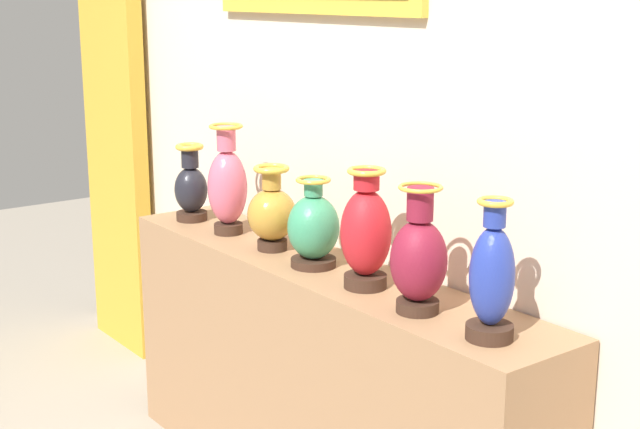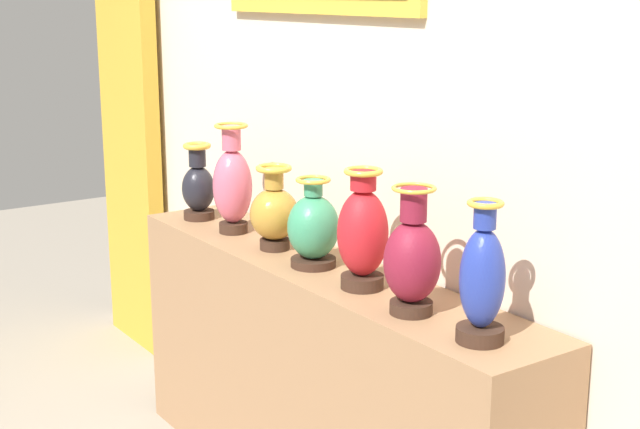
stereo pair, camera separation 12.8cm
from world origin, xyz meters
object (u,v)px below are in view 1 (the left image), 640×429
Objects in this scene: vase_crimson at (366,233)px; vase_burgundy at (419,258)px; vase_rose at (227,185)px; vase_onyx at (191,187)px; vase_ochre at (272,212)px; vase_cobalt at (492,279)px; vase_jade at (313,228)px.

vase_burgundy is (0.27, -0.02, -0.02)m from vase_crimson.
vase_rose is at bearing 179.77° from vase_crimson.
vase_onyx is 0.28m from vase_rose.
vase_ochre is 1.10m from vase_cobalt.
vase_rose reaches higher than vase_cobalt.
vase_rose is at bearing 179.15° from vase_cobalt.
vase_crimson is at bearing -0.23° from vase_rose.
vase_ochre is 0.82m from vase_burgundy.
vase_jade is at bearing 178.82° from vase_crimson.
vase_crimson reaches higher than vase_burgundy.
vase_onyx is 1.67m from vase_cobalt.
vase_jade is at bearing 176.84° from vase_burgundy.
vase_rose reaches higher than vase_jade.
vase_onyx is 1.02× the size of vase_ochre.
vase_rose is 1.12× the size of vase_burgundy.
vase_burgundy is at bearing -5.23° from vase_crimson.
vase_cobalt is (1.67, -0.01, 0.03)m from vase_onyx.
vase_jade is at bearing 0.26° from vase_rose.
vase_crimson is (0.55, -0.01, 0.04)m from vase_ochre.
vase_rose reaches higher than vase_burgundy.
vase_rose reaches higher than vase_crimson.
vase_jade is at bearing 0.75° from vase_onyx.
vase_rose is at bearing 178.55° from vase_burgundy.
vase_onyx is 0.83m from vase_jade.
vase_crimson is 0.99× the size of vase_cobalt.
vase_crimson is 0.55m from vase_cobalt.
vase_rose is at bearing -179.74° from vase_jade.
vase_rose reaches higher than vase_onyx.
vase_burgundy is (0.82, -0.03, 0.03)m from vase_ochre.
vase_rose is at bearing 1.73° from vase_onyx.
vase_ochre is 0.80× the size of vase_cobalt.
vase_ochre reaches higher than vase_jade.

